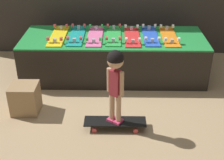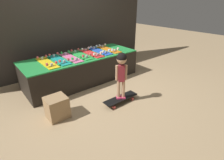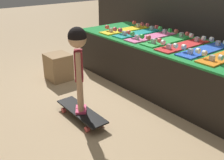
# 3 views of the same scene
# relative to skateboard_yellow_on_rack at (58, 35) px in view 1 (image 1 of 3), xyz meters

# --- Properties ---
(ground_plane) EXTENTS (16.00, 16.00, 0.00)m
(ground_plane) POSITION_rel_skateboard_yellow_on_rack_xyz_m (0.73, -0.57, -0.58)
(ground_plane) COLOR tan
(display_rack) EXTENTS (2.42, 0.89, 0.56)m
(display_rack) POSITION_rel_skateboard_yellow_on_rack_xyz_m (0.73, 0.01, -0.30)
(display_rack) COLOR black
(display_rack) RESTS_ON ground_plane
(skateboard_yellow_on_rack) EXTENTS (0.20, 0.74, 0.09)m
(skateboard_yellow_on_rack) POSITION_rel_skateboard_yellow_on_rack_xyz_m (0.00, 0.00, 0.00)
(skateboard_yellow_on_rack) COLOR yellow
(skateboard_yellow_on_rack) RESTS_ON display_rack
(skateboard_teal_on_rack) EXTENTS (0.20, 0.74, 0.09)m
(skateboard_teal_on_rack) POSITION_rel_skateboard_yellow_on_rack_xyz_m (0.24, 0.02, 0.00)
(skateboard_teal_on_rack) COLOR teal
(skateboard_teal_on_rack) RESTS_ON display_rack
(skateboard_pink_on_rack) EXTENTS (0.20, 0.74, 0.09)m
(skateboard_pink_on_rack) POSITION_rel_skateboard_yellow_on_rack_xyz_m (0.49, 0.00, 0.00)
(skateboard_pink_on_rack) COLOR pink
(skateboard_pink_on_rack) RESTS_ON display_rack
(skateboard_green_on_rack) EXTENTS (0.20, 0.74, 0.09)m
(skateboard_green_on_rack) POSITION_rel_skateboard_yellow_on_rack_xyz_m (0.73, 0.03, 0.00)
(skateboard_green_on_rack) COLOR green
(skateboard_green_on_rack) RESTS_ON display_rack
(skateboard_red_on_rack) EXTENTS (0.20, 0.74, 0.09)m
(skateboard_red_on_rack) POSITION_rel_skateboard_yellow_on_rack_xyz_m (0.98, -0.00, 0.00)
(skateboard_red_on_rack) COLOR red
(skateboard_red_on_rack) RESTS_ON display_rack
(skateboard_blue_on_rack) EXTENTS (0.20, 0.74, 0.09)m
(skateboard_blue_on_rack) POSITION_rel_skateboard_yellow_on_rack_xyz_m (1.22, 0.03, 0.00)
(skateboard_blue_on_rack) COLOR blue
(skateboard_blue_on_rack) RESTS_ON display_rack
(skateboard_orange_on_rack) EXTENTS (0.20, 0.74, 0.09)m
(skateboard_orange_on_rack) POSITION_rel_skateboard_yellow_on_rack_xyz_m (1.47, 0.01, 0.00)
(skateboard_orange_on_rack) COLOR orange
(skateboard_orange_on_rack) RESTS_ON display_rack
(skateboard_on_floor) EXTENTS (0.65, 0.18, 0.09)m
(skateboard_on_floor) POSITION_rel_skateboard_yellow_on_rack_xyz_m (0.77, -1.21, -0.51)
(skateboard_on_floor) COLOR black
(skateboard_on_floor) RESTS_ON ground_plane
(child) EXTENTS (0.18, 0.17, 0.81)m
(child) POSITION_rel_skateboard_yellow_on_rack_xyz_m (0.77, -1.21, 0.08)
(child) COLOR #E03D6B
(child) RESTS_ON skateboard_on_floor
(storage_box) EXTENTS (0.30, 0.29, 0.34)m
(storage_box) POSITION_rel_skateboard_yellow_on_rack_xyz_m (-0.25, -0.91, -0.41)
(storage_box) COLOR #A37F56
(storage_box) RESTS_ON ground_plane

